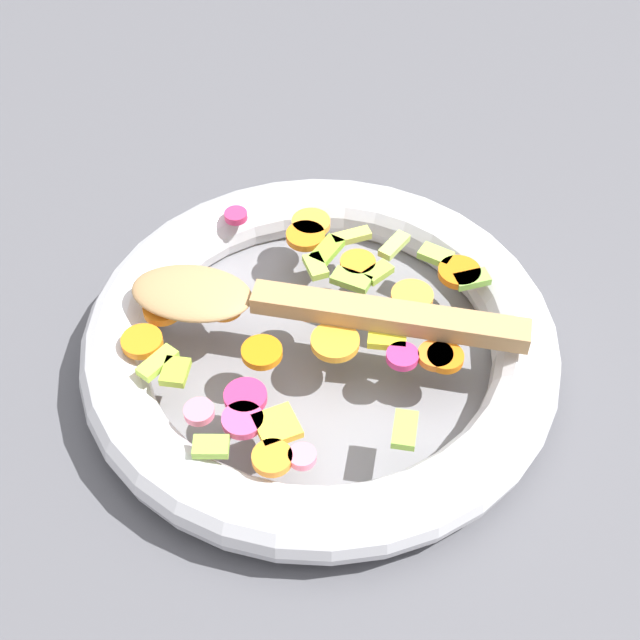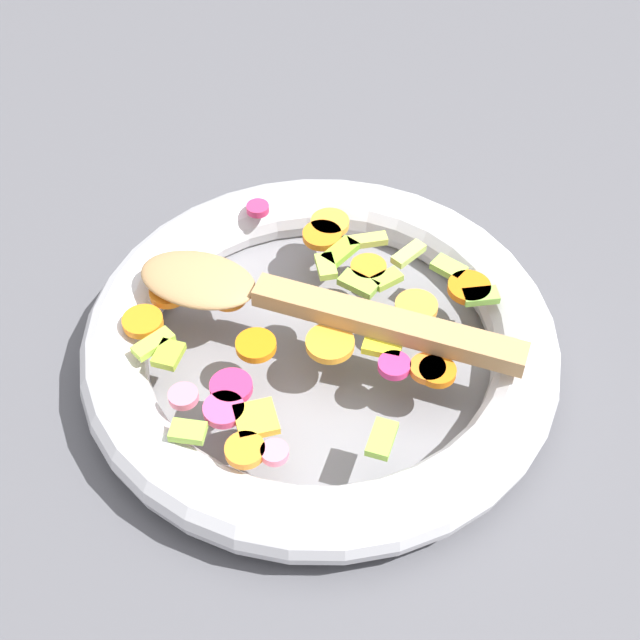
% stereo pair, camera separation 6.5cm
% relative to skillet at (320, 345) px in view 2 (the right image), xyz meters
% --- Properties ---
extents(ground_plane, '(4.00, 4.00, 0.00)m').
position_rel_skillet_xyz_m(ground_plane, '(0.00, 0.00, -0.02)').
color(ground_plane, '#4C4C51').
extents(skillet, '(0.36, 0.36, 0.05)m').
position_rel_skillet_xyz_m(skillet, '(0.00, 0.00, 0.00)').
color(skillet, slate).
rests_on(skillet, ground_plane).
extents(chopped_vegetables, '(0.26, 0.26, 0.01)m').
position_rel_skillet_xyz_m(chopped_vegetables, '(-0.00, -0.01, 0.03)').
color(chopped_vegetables, orange).
rests_on(chopped_vegetables, skillet).
extents(wooden_spoon, '(0.29, 0.06, 0.01)m').
position_rel_skillet_xyz_m(wooden_spoon, '(-0.03, 0.00, 0.04)').
color(wooden_spoon, '#A87F51').
rests_on(wooden_spoon, chopped_vegetables).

